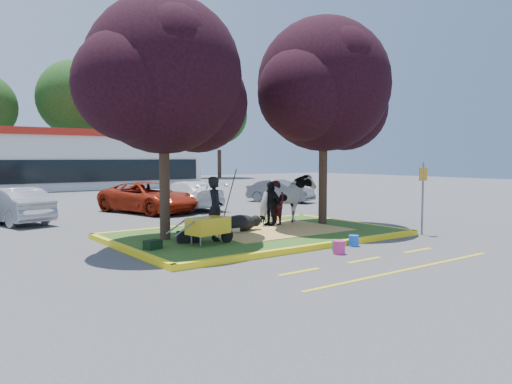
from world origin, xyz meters
TOP-DOWN VIEW (x-y plane):
  - ground at (0.00, 0.00)m, footprint 90.00×90.00m
  - median_island at (0.00, 0.00)m, footprint 8.00×5.00m
  - curb_near at (0.00, -2.58)m, footprint 8.30×0.16m
  - curb_far at (0.00, 2.58)m, footprint 8.30×0.16m
  - curb_left at (-4.08, 0.00)m, footprint 0.16×5.30m
  - curb_right at (4.08, 0.00)m, footprint 0.16×5.30m
  - straw_bedding at (0.60, 0.00)m, footprint 4.20×3.00m
  - tree_purple_left at (-2.78, 0.38)m, footprint 5.06×4.20m
  - tree_purple_right at (2.92, 0.18)m, footprint 5.30×4.40m
  - fire_lane_stripe_a at (-2.00, -4.20)m, footprint 1.10×0.12m
  - fire_lane_stripe_b at (0.00, -4.20)m, footprint 1.10×0.12m
  - fire_lane_stripe_c at (2.00, -4.20)m, footprint 1.10×0.12m
  - fire_lane_long at (0.00, -5.40)m, footprint 6.00×0.10m
  - retail_building at (2.00, 27.98)m, footprint 20.40×8.40m
  - treeline at (1.23, 37.61)m, footprint 46.58×7.80m
  - cow at (1.75, 0.72)m, footprint 2.04×1.05m
  - calf at (-0.37, 0.37)m, footprint 1.31×1.03m
  - handler at (-1.80, -0.56)m, footprint 0.59×0.72m
  - visitor_a at (1.40, 0.84)m, footprint 0.62×0.76m
  - visitor_b at (1.14, 0.81)m, footprint 0.50×0.89m
  - wheelbarrow at (-2.31, -1.07)m, footprint 1.87×0.82m
  - gear_bag_dark at (-2.53, -0.42)m, footprint 0.65×0.48m
  - gear_bag_green at (-3.70, -0.77)m, footprint 0.48×0.38m
  - sign_post at (4.30, -2.70)m, footprint 0.31×0.08m
  - bucket_green at (0.34, -2.98)m, footprint 0.33×0.33m
  - bucket_pink at (0.05, -3.33)m, footprint 0.40×0.40m
  - bucket_blue at (1.15, -2.80)m, footprint 0.31×0.31m
  - car_silver at (-5.24, 7.65)m, footprint 2.23×4.11m
  - car_red at (0.13, 8.03)m, footprint 3.39×5.13m
  - car_white at (2.15, 8.41)m, footprint 2.14×4.56m
  - car_grey at (7.88, 8.55)m, footprint 2.59×3.77m

SIDE VIEW (x-z plane):
  - ground at x=0.00m, z-range 0.00..0.00m
  - fire_lane_stripe_a at x=-2.00m, z-range 0.00..0.01m
  - fire_lane_stripe_b at x=0.00m, z-range 0.00..0.01m
  - fire_lane_stripe_c at x=2.00m, z-range 0.00..0.01m
  - fire_lane_long at x=0.00m, z-range 0.00..0.01m
  - median_island at x=0.00m, z-range 0.00..0.15m
  - curb_near at x=0.00m, z-range 0.00..0.15m
  - curb_far at x=0.00m, z-range 0.00..0.15m
  - curb_left at x=-4.08m, z-range 0.00..0.15m
  - curb_right at x=4.08m, z-range 0.00..0.15m
  - bucket_green at x=0.34m, z-range 0.00..0.27m
  - bucket_blue at x=1.15m, z-range 0.00..0.29m
  - straw_bedding at x=0.60m, z-range 0.15..0.16m
  - bucket_pink at x=0.05m, z-range 0.00..0.32m
  - gear_bag_green at x=-3.70m, z-range 0.15..0.37m
  - gear_bag_dark at x=-2.53m, z-range 0.15..0.45m
  - calf at x=-0.37m, z-range 0.15..0.65m
  - car_grey at x=7.88m, z-range 0.00..1.18m
  - wheelbarrow at x=-2.31m, z-range 0.28..0.99m
  - car_silver at x=-5.24m, z-range 0.00..1.29m
  - car_white at x=2.15m, z-range 0.00..1.29m
  - car_red at x=0.13m, z-range 0.00..1.31m
  - visitor_b at x=1.14m, z-range 0.15..1.59m
  - visitor_a at x=1.40m, z-range 0.15..1.61m
  - cow at x=1.75m, z-range 0.15..1.82m
  - handler at x=-1.80m, z-range 0.15..1.86m
  - sign_post at x=4.30m, z-range 0.24..2.46m
  - retail_building at x=2.00m, z-range 0.05..4.45m
  - tree_purple_left at x=-2.78m, z-range 1.10..7.61m
  - tree_purple_right at x=2.92m, z-range 1.15..7.97m
  - treeline at x=1.23m, z-range 0.42..15.05m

